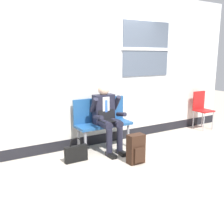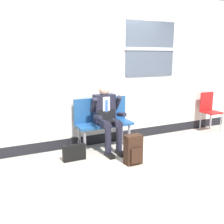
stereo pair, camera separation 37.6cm
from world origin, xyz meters
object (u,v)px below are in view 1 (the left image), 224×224
(handbag, at_px, (76,153))
(folding_chair, at_px, (201,106))
(backpack, at_px, (136,149))
(person_seated, at_px, (107,116))
(bench_with_person, at_px, (102,119))

(handbag, distance_m, folding_chair, 3.51)
(backpack, xyz_separation_m, folding_chair, (2.63, 0.95, 0.30))
(backpack, height_order, folding_chair, folding_chair)
(person_seated, bearing_deg, backpack, -81.28)
(bench_with_person, bearing_deg, backpack, -83.09)
(folding_chair, bearing_deg, backpack, -160.15)
(person_seated, xyz_separation_m, backpack, (0.12, -0.77, -0.43))
(bench_with_person, height_order, handbag, bench_with_person)
(backpack, relative_size, folding_chair, 0.54)
(backpack, xyz_separation_m, handbag, (-0.84, 0.56, -0.09))
(bench_with_person, distance_m, backpack, 1.03)
(bench_with_person, bearing_deg, folding_chair, -0.50)
(person_seated, relative_size, handbag, 2.94)
(person_seated, relative_size, folding_chair, 1.37)
(backpack, bearing_deg, folding_chair, 19.85)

